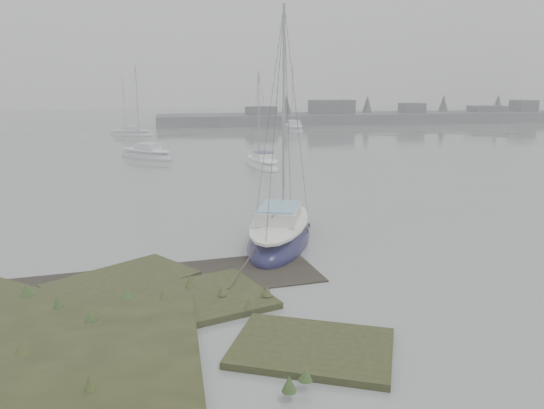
{
  "coord_description": "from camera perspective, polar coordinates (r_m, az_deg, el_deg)",
  "views": [
    {
      "loc": [
        -2.45,
        -10.92,
        5.9
      ],
      "look_at": [
        0.9,
        6.29,
        1.8
      ],
      "focal_mm": 35.0,
      "sensor_mm": 36.0,
      "label": 1
    }
  ],
  "objects": [
    {
      "name": "ground",
      "position": [
        41.42,
        -7.53,
        4.86
      ],
      "size": [
        160.0,
        160.0,
        0.0
      ],
      "primitive_type": "plane",
      "color": "gray",
      "rests_on": "ground"
    },
    {
      "name": "sailboat_far_c",
      "position": [
        60.52,
        -14.88,
        7.34
      ],
      "size": [
        5.11,
        2.95,
        6.85
      ],
      "rotation": [
        0.0,
        0.0,
        1.27
      ],
      "color": "#B1B6BC",
      "rests_on": "ground"
    },
    {
      "name": "sailboat_far_b",
      "position": [
        63.92,
        2.34,
        8.1
      ],
      "size": [
        2.36,
        6.23,
        8.64
      ],
      "rotation": [
        0.0,
        0.0,
        -0.06
      ],
      "color": "silver",
      "rests_on": "ground"
    },
    {
      "name": "far_shoreline",
      "position": [
        78.65,
        11.03,
        9.25
      ],
      "size": [
        60.0,
        8.0,
        4.15
      ],
      "color": "#4C4F51",
      "rests_on": "ground"
    },
    {
      "name": "sailboat_far_a",
      "position": [
        42.65,
        -13.36,
        5.18
      ],
      "size": [
        5.05,
        5.12,
        7.64
      ],
      "rotation": [
        0.0,
        0.0,
        0.77
      ],
      "color": "#A9ACB3",
      "rests_on": "ground"
    },
    {
      "name": "sailboat_white",
      "position": [
        37.13,
        -1.06,
        4.36
      ],
      "size": [
        2.43,
        5.21,
        7.07
      ],
      "rotation": [
        0.0,
        0.0,
        0.16
      ],
      "color": "white",
      "rests_on": "ground"
    },
    {
      "name": "sailboat_main",
      "position": [
        19.94,
        0.86,
        -3.19
      ],
      "size": [
        4.3,
        6.92,
        9.29
      ],
      "rotation": [
        0.0,
        0.0,
        -0.35
      ],
      "color": "#101035",
      "rests_on": "ground"
    }
  ]
}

